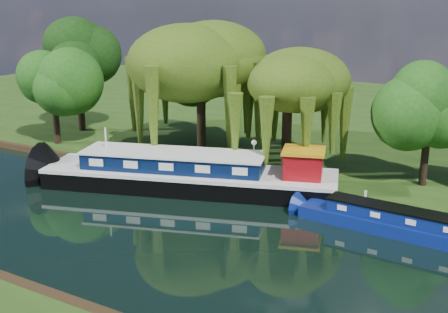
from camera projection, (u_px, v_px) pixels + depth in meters
The scene contains 13 objects.
ground at pixel (157, 232), 30.68m from camera, with size 120.00×120.00×0.00m, color black.
far_bank at pixel (353, 119), 58.87m from camera, with size 120.00×52.00×0.45m, color #1F3B10.
dutch_barge at pixel (191, 175), 37.38m from camera, with size 19.90×10.33×4.12m.
narrowboat at pixel (396, 223), 30.35m from camera, with size 10.94×2.47×1.58m.
red_dinghy at pixel (51, 171), 41.61m from camera, with size 2.31×3.23×0.67m, color maroon.
willow_left at pixel (201, 63), 42.56m from camera, with size 8.22×8.22×9.85m.
willow_right at pixel (288, 91), 39.19m from camera, with size 6.38×6.38×7.77m.
tree_far_left at pixel (53, 81), 46.51m from camera, with size 4.83×4.83×7.78m.
tree_far_back at pixel (78, 60), 51.12m from camera, with size 5.55×5.55×9.34m.
tree_far_mid at pixel (202, 79), 47.96m from camera, with size 4.66×4.66×7.62m.
tree_far_right at pixel (429, 113), 35.83m from camera, with size 4.26×4.26×6.98m.
lamppost at pixel (254, 148), 38.51m from camera, with size 0.36×0.36×2.56m.
mooring_posts at pixel (226, 174), 37.65m from camera, with size 19.16×0.16×1.00m.
Camera 1 is at (17.58, -22.67, 12.19)m, focal length 45.00 mm.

